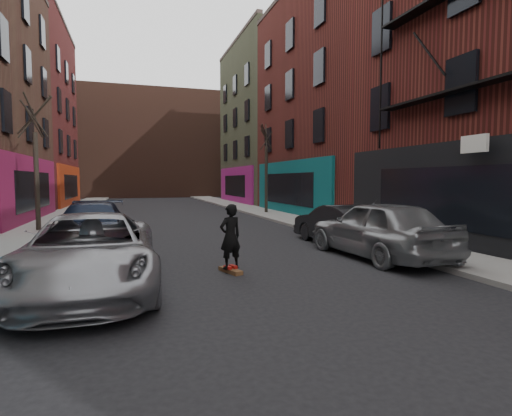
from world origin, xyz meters
TOP-DOWN VIEW (x-y plane):
  - sidewalk_left at (-6.25, 30.00)m, footprint 2.50×84.00m
  - sidewalk_right at (6.25, 30.00)m, footprint 2.50×84.00m
  - buildings_right at (13.50, 16.00)m, footprint 12.00×56.00m
  - building_far at (0.00, 56.00)m, footprint 40.00×10.00m
  - tree_left_far at (-6.20, 18.00)m, footprint 2.00×2.00m
  - tree_right_far at (6.20, 24.00)m, footprint 2.00×2.00m
  - parked_left_far at (-3.20, 7.65)m, footprint 2.67×5.70m
  - parked_left_end at (-3.63, 13.02)m, footprint 2.22×5.31m
  - parked_right_far at (4.48, 8.88)m, footprint 2.29×5.14m
  - parked_right_end at (4.60, 11.36)m, footprint 1.75×4.37m
  - skateboard at (-0.08, 8.33)m, footprint 0.46×0.83m
  - skateboarder at (-0.08, 8.33)m, footprint 0.67×0.54m

SIDE VIEW (x-z plane):
  - skateboard at x=-0.08m, z-range 0.00..0.10m
  - sidewalk_left at x=-6.25m, z-range 0.00..0.13m
  - sidewalk_right at x=6.25m, z-range 0.00..0.13m
  - parked_right_end at x=4.60m, z-range 0.00..1.41m
  - parked_left_end at x=-3.63m, z-range 0.00..1.53m
  - parked_left_far at x=-3.20m, z-range 0.00..1.58m
  - parked_right_far at x=4.48m, z-range 0.00..1.72m
  - skateboarder at x=-0.08m, z-range 0.10..1.69m
  - tree_left_far at x=-6.20m, z-range 0.13..6.63m
  - tree_right_far at x=6.20m, z-range 0.13..6.93m
  - building_far at x=0.00m, z-range 0.00..14.00m
  - buildings_right at x=13.50m, z-range 0.00..16.00m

